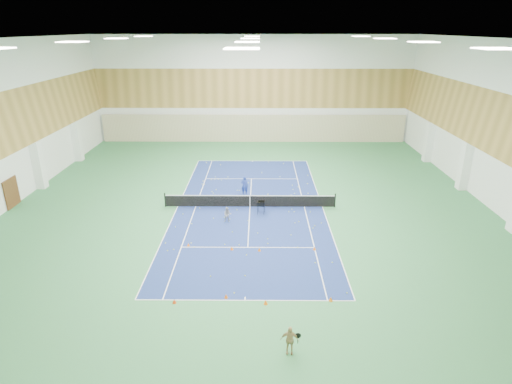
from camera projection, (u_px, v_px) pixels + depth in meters
ground at (250, 207)px, 32.35m from camera, size 40.00×40.00×0.00m
room_shell at (250, 129)px, 30.18m from camera, size 36.00×40.00×12.00m
wood_cladding at (249, 100)px, 29.46m from camera, size 36.00×40.00×8.00m
ceiling_light_grid at (249, 40)px, 28.05m from camera, size 21.40×25.40×0.06m
court_surface at (250, 207)px, 32.34m from camera, size 10.97×23.77×0.01m
tennis_balls_scatter at (250, 206)px, 32.33m from camera, size 10.57×22.77×0.07m
tennis_net at (250, 200)px, 32.15m from camera, size 12.80×0.10×1.10m
back_curtain at (253, 128)px, 50.19m from camera, size 35.40×0.16×3.20m
door_left_b at (12, 193)px, 32.08m from camera, size 0.08×1.80×2.20m
coach at (245, 185)px, 34.48m from camera, size 0.60×0.43×1.54m
child_court at (227, 215)px, 29.65m from camera, size 0.56×0.44×1.10m
child_apron at (290, 340)px, 17.62m from camera, size 0.80×0.39×1.31m
ball_cart at (261, 207)px, 31.02m from camera, size 0.63×0.63×0.96m
cone_svc_a at (188, 245)px, 26.50m from camera, size 0.19×0.19×0.21m
cone_svc_b at (232, 248)px, 26.06m from camera, size 0.21×0.21×0.23m
cone_svc_c at (259, 249)px, 25.92m from camera, size 0.20×0.20×0.22m
cone_svc_d at (314, 248)px, 26.05m from camera, size 0.21×0.21×0.23m
cone_base_a at (174, 301)px, 21.02m from camera, size 0.21×0.21×0.23m
cone_base_b at (226, 296)px, 21.43m from camera, size 0.20×0.20×0.22m
cone_base_c at (266, 302)px, 20.94m from camera, size 0.21×0.21×0.24m
cone_base_d at (331, 299)px, 21.19m from camera, size 0.21×0.21×0.24m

